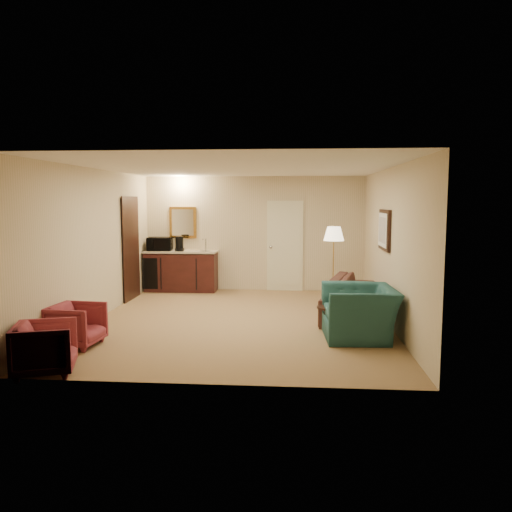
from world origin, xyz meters
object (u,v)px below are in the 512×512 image
(coffee_table, at_px, (340,319))
(floor_lamp, at_px, (333,265))
(coffee_maker, at_px, (179,244))
(wetbar_cabinet, at_px, (181,271))
(rose_chair_near, at_px, (76,323))
(microwave, at_px, (160,242))
(waste_bin, at_px, (209,285))
(sofa, at_px, (356,291))
(rose_chair_far, at_px, (45,346))
(teal_armchair, at_px, (360,304))

(coffee_table, height_order, floor_lamp, floor_lamp)
(floor_lamp, bearing_deg, coffee_maker, 164.02)
(wetbar_cabinet, relative_size, rose_chair_near, 2.44)
(wetbar_cabinet, xyz_separation_m, rose_chair_near, (-0.50, -4.40, -0.12))
(rose_chair_near, bearing_deg, wetbar_cabinet, -1.06)
(coffee_maker, bearing_deg, microwave, 179.04)
(coffee_table, bearing_deg, rose_chair_near, -164.75)
(floor_lamp, height_order, waste_bin, floor_lamp)
(floor_lamp, distance_m, waste_bin, 2.93)
(sofa, xyz_separation_m, floor_lamp, (-0.32, 1.16, 0.32))
(microwave, bearing_deg, coffee_table, -47.69)
(rose_chair_far, bearing_deg, wetbar_cabinet, -21.97)
(floor_lamp, bearing_deg, wetbar_cabinet, 162.73)
(coffee_table, height_order, microwave, microwave)
(rose_chair_near, height_order, waste_bin, rose_chair_near)
(wetbar_cabinet, relative_size, waste_bin, 5.20)
(sofa, relative_size, teal_armchair, 1.96)
(sofa, relative_size, floor_lamp, 1.50)
(rose_chair_far, distance_m, microwave, 5.58)
(sofa, height_order, coffee_table, sofa)
(floor_lamp, bearing_deg, rose_chair_near, -138.91)
(rose_chair_far, relative_size, coffee_table, 0.95)
(sofa, height_order, teal_armchair, teal_armchair)
(teal_armchair, height_order, coffee_table, teal_armchair)
(sofa, bearing_deg, coffee_maker, 74.19)
(waste_bin, bearing_deg, coffee_table, -51.39)
(rose_chair_near, xyz_separation_m, microwave, (0.01, 4.41, 0.77))
(wetbar_cabinet, bearing_deg, waste_bin, -6.15)
(rose_chair_near, bearing_deg, coffee_maker, -0.99)
(microwave, bearing_deg, rose_chair_near, -96.01)
(wetbar_cabinet, distance_m, floor_lamp, 3.52)
(microwave, bearing_deg, sofa, -33.87)
(rose_chair_far, bearing_deg, floor_lamp, -57.82)
(waste_bin, bearing_deg, rose_chair_near, -104.88)
(wetbar_cabinet, relative_size, teal_armchair, 1.39)
(floor_lamp, relative_size, coffee_maker, 4.65)
(microwave, relative_size, coffee_maker, 1.64)
(wetbar_cabinet, bearing_deg, floor_lamp, -17.27)
(sofa, height_order, rose_chair_far, sofa)
(rose_chair_far, bearing_deg, microwave, -16.88)
(teal_armchair, relative_size, floor_lamp, 0.77)
(wetbar_cabinet, height_order, coffee_table, wetbar_cabinet)
(teal_armchair, distance_m, coffee_maker, 5.06)
(teal_armchair, bearing_deg, coffee_maker, -137.55)
(teal_armchair, xyz_separation_m, coffee_maker, (-3.56, 3.54, 0.57))
(coffee_table, bearing_deg, floor_lamp, 88.36)
(wetbar_cabinet, xyz_separation_m, coffee_maker, (-0.01, -0.08, 0.63))
(rose_chair_near, distance_m, coffee_maker, 4.41)
(waste_bin, bearing_deg, sofa, -35.23)
(coffee_table, bearing_deg, sofa, 71.55)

